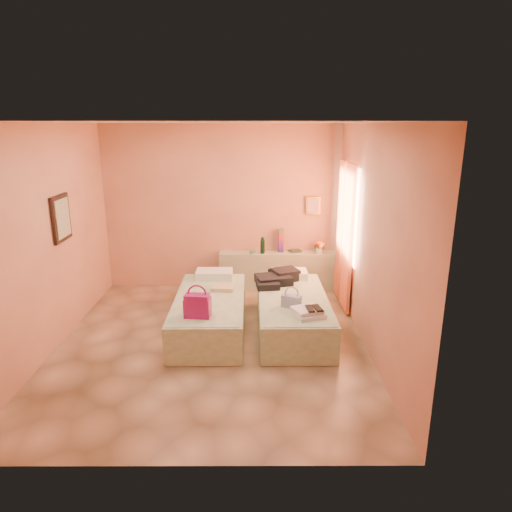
{
  "coord_description": "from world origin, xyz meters",
  "views": [
    {
      "loc": [
        0.56,
        -5.46,
        2.78
      ],
      "look_at": [
        0.58,
        0.85,
        0.95
      ],
      "focal_mm": 32.0,
      "sensor_mm": 36.0,
      "label": 1
    }
  ],
  "objects_px": {
    "bed_left": "(210,314)",
    "bed_right": "(293,313)",
    "water_bottle": "(262,246)",
    "towel_stack": "(309,312)",
    "flower_vase": "(319,246)",
    "blue_handbag": "(291,301)",
    "magenta_handbag": "(197,305)",
    "headboard_ledge": "(279,271)",
    "green_book": "(295,251)"
  },
  "relations": [
    {
      "from": "bed_left",
      "to": "bed_right",
      "type": "bearing_deg",
      "value": -0.63
    },
    {
      "from": "water_bottle",
      "to": "towel_stack",
      "type": "bearing_deg",
      "value": -77.06
    },
    {
      "from": "flower_vase",
      "to": "water_bottle",
      "type": "bearing_deg",
      "value": 179.55
    },
    {
      "from": "flower_vase",
      "to": "blue_handbag",
      "type": "distance_m",
      "value": 2.12
    },
    {
      "from": "water_bottle",
      "to": "blue_handbag",
      "type": "height_order",
      "value": "water_bottle"
    },
    {
      "from": "flower_vase",
      "to": "towel_stack",
      "type": "distance_m",
      "value": 2.36
    },
    {
      "from": "magenta_handbag",
      "to": "blue_handbag",
      "type": "relative_size",
      "value": 1.27
    },
    {
      "from": "bed_right",
      "to": "towel_stack",
      "type": "height_order",
      "value": "towel_stack"
    },
    {
      "from": "blue_handbag",
      "to": "towel_stack",
      "type": "xyz_separation_m",
      "value": [
        0.19,
        -0.29,
        -0.03
      ]
    },
    {
      "from": "flower_vase",
      "to": "blue_handbag",
      "type": "height_order",
      "value": "flower_vase"
    },
    {
      "from": "headboard_ledge",
      "to": "magenta_handbag",
      "type": "xyz_separation_m",
      "value": [
        -1.12,
        -2.37,
        0.32
      ]
    },
    {
      "from": "green_book",
      "to": "bed_right",
      "type": "bearing_deg",
      "value": -118.78
    },
    {
      "from": "bed_right",
      "to": "green_book",
      "type": "bearing_deg",
      "value": 83.85
    },
    {
      "from": "bed_right",
      "to": "magenta_handbag",
      "type": "height_order",
      "value": "magenta_handbag"
    },
    {
      "from": "bed_left",
      "to": "headboard_ledge",
      "type": "bearing_deg",
      "value": 57.95
    },
    {
      "from": "blue_handbag",
      "to": "towel_stack",
      "type": "height_order",
      "value": "blue_handbag"
    },
    {
      "from": "water_bottle",
      "to": "green_book",
      "type": "distance_m",
      "value": 0.59
    },
    {
      "from": "bed_left",
      "to": "flower_vase",
      "type": "relative_size",
      "value": 7.78
    },
    {
      "from": "bed_right",
      "to": "water_bottle",
      "type": "height_order",
      "value": "water_bottle"
    },
    {
      "from": "headboard_ledge",
      "to": "blue_handbag",
      "type": "xyz_separation_m",
      "value": [
        0.06,
        -2.08,
        0.26
      ]
    },
    {
      "from": "water_bottle",
      "to": "blue_handbag",
      "type": "xyz_separation_m",
      "value": [
        0.34,
        -2.03,
        -0.21
      ]
    },
    {
      "from": "towel_stack",
      "to": "bed_left",
      "type": "bearing_deg",
      "value": 152.81
    },
    {
      "from": "towel_stack",
      "to": "blue_handbag",
      "type": "bearing_deg",
      "value": 123.58
    },
    {
      "from": "bed_left",
      "to": "towel_stack",
      "type": "relative_size",
      "value": 5.71
    },
    {
      "from": "water_bottle",
      "to": "blue_handbag",
      "type": "relative_size",
      "value": 1.09
    },
    {
      "from": "bed_left",
      "to": "blue_handbag",
      "type": "distance_m",
      "value": 1.21
    },
    {
      "from": "water_bottle",
      "to": "flower_vase",
      "type": "relative_size",
      "value": 1.05
    },
    {
      "from": "headboard_ledge",
      "to": "bed_left",
      "type": "xyz_separation_m",
      "value": [
        -1.04,
        -1.7,
        -0.08
      ]
    },
    {
      "from": "bed_left",
      "to": "magenta_handbag",
      "type": "xyz_separation_m",
      "value": [
        -0.08,
        -0.67,
        0.4
      ]
    },
    {
      "from": "green_book",
      "to": "towel_stack",
      "type": "bearing_deg",
      "value": -114.05
    },
    {
      "from": "bed_left",
      "to": "towel_stack",
      "type": "distance_m",
      "value": 1.48
    },
    {
      "from": "bed_right",
      "to": "blue_handbag",
      "type": "height_order",
      "value": "blue_handbag"
    },
    {
      "from": "magenta_handbag",
      "to": "water_bottle",
      "type": "bearing_deg",
      "value": 76.99
    },
    {
      "from": "bed_left",
      "to": "water_bottle",
      "type": "distance_m",
      "value": 1.9
    },
    {
      "from": "bed_right",
      "to": "water_bottle",
      "type": "distance_m",
      "value": 1.78
    },
    {
      "from": "bed_left",
      "to": "towel_stack",
      "type": "bearing_deg",
      "value": -27.82
    },
    {
      "from": "flower_vase",
      "to": "green_book",
      "type": "bearing_deg",
      "value": 164.57
    },
    {
      "from": "towel_stack",
      "to": "bed_right",
      "type": "bearing_deg",
      "value": 101.65
    },
    {
      "from": "headboard_ledge",
      "to": "green_book",
      "type": "relative_size",
      "value": 10.47
    },
    {
      "from": "green_book",
      "to": "blue_handbag",
      "type": "distance_m",
      "value": 2.15
    },
    {
      "from": "towel_stack",
      "to": "flower_vase",
      "type": "bearing_deg",
      "value": 79.35
    },
    {
      "from": "water_bottle",
      "to": "bed_right",
      "type": "bearing_deg",
      "value": -76.55
    },
    {
      "from": "bed_left",
      "to": "water_bottle",
      "type": "relative_size",
      "value": 7.38
    },
    {
      "from": "green_book",
      "to": "flower_vase",
      "type": "bearing_deg",
      "value": -38.7
    },
    {
      "from": "magenta_handbag",
      "to": "blue_handbag",
      "type": "xyz_separation_m",
      "value": [
        1.18,
        0.29,
        -0.07
      ]
    },
    {
      "from": "bed_right",
      "to": "blue_handbag",
      "type": "xyz_separation_m",
      "value": [
        -0.05,
        -0.38,
        0.33
      ]
    },
    {
      "from": "flower_vase",
      "to": "magenta_handbag",
      "type": "relative_size",
      "value": 0.81
    },
    {
      "from": "headboard_ledge",
      "to": "flower_vase",
      "type": "distance_m",
      "value": 0.82
    },
    {
      "from": "green_book",
      "to": "flower_vase",
      "type": "xyz_separation_m",
      "value": [
        0.4,
        -0.11,
        0.11
      ]
    },
    {
      "from": "bed_left",
      "to": "magenta_handbag",
      "type": "height_order",
      "value": "magenta_handbag"
    }
  ]
}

